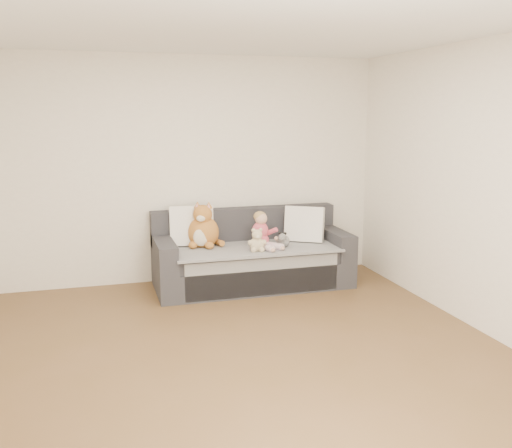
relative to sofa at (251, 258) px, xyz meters
The scene contains 10 objects.
room_shell 2.02m from the sofa, 110.93° to the right, with size 5.00×5.00×5.00m.
sofa is the anchor object (origin of this frame).
cushion_left 0.78m from the sofa, 164.43° to the left, with size 0.51×0.26×0.46m.
cushion_right_back 0.78m from the sofa, 12.79° to the left, with size 0.41×0.21×0.37m.
cushion_right_front 0.74m from the sofa, ahead, with size 0.49×0.40×0.42m.
toddler 0.38m from the sofa, 61.82° to the right, with size 0.31×0.42×0.41m.
plush_cat 0.65m from the sofa, behind, with size 0.41×0.37×0.53m.
teddy_bear 0.41m from the sofa, 94.36° to the right, with size 0.21×0.15×0.26m.
plush_cow 0.44m from the sofa, 31.66° to the right, with size 0.16×0.22×0.18m.
sippy_cup 0.33m from the sofa, 94.26° to the right, with size 0.11×0.09×0.12m.
Camera 1 is at (-1.08, -4.04, 1.97)m, focal length 40.00 mm.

